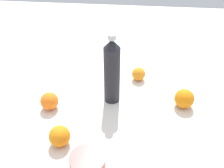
{
  "coord_description": "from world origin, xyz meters",
  "views": [
    {
      "loc": [
        0.04,
        -0.87,
        0.72
      ],
      "look_at": [
        -0.05,
        0.0,
        0.08
      ],
      "focal_mm": 41.53,
      "sensor_mm": 36.0,
      "label": 1
    }
  ],
  "objects": [
    {
      "name": "ground_plane",
      "position": [
        0.0,
        0.0,
        0.0
      ],
      "size": [
        2.4,
        2.4,
        0.0
      ],
      "primitive_type": "plane",
      "color": "silver"
    },
    {
      "name": "orange_3",
      "position": [
        0.25,
        -0.01,
        0.04
      ],
      "size": [
        0.08,
        0.08,
        0.08
      ],
      "primitive_type": "sphere",
      "color": "orange",
      "rests_on": "ground_plane"
    },
    {
      "name": "orange_0",
      "position": [
        -0.3,
        -0.08,
        0.04
      ],
      "size": [
        0.07,
        0.07,
        0.07
      ],
      "primitive_type": "sphere",
      "color": "orange",
      "rests_on": "ground_plane"
    },
    {
      "name": "water_bottle",
      "position": [
        -0.05,
        0.0,
        0.15
      ],
      "size": [
        0.07,
        0.07,
        0.31
      ],
      "rotation": [
        0.0,
        0.0,
        2.45
      ],
      "color": "black",
      "rests_on": "ground_plane"
    },
    {
      "name": "orange_1",
      "position": [
        0.06,
        0.16,
        0.03
      ],
      "size": [
        0.06,
        0.06,
        0.06
      ],
      "primitive_type": "sphere",
      "color": "orange",
      "rests_on": "ground_plane"
    },
    {
      "name": "ceramic_bowl",
      "position": [
        -0.09,
        -0.35,
        0.02
      ],
      "size": [
        0.12,
        0.12,
        0.04
      ],
      "primitive_type": "cylinder",
      "color": "#B24C47",
      "rests_on": "ground_plane"
    },
    {
      "name": "orange_2",
      "position": [
        -0.21,
        -0.27,
        0.04
      ],
      "size": [
        0.08,
        0.08,
        0.08
      ],
      "primitive_type": "sphere",
      "color": "orange",
      "rests_on": "ground_plane"
    }
  ]
}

